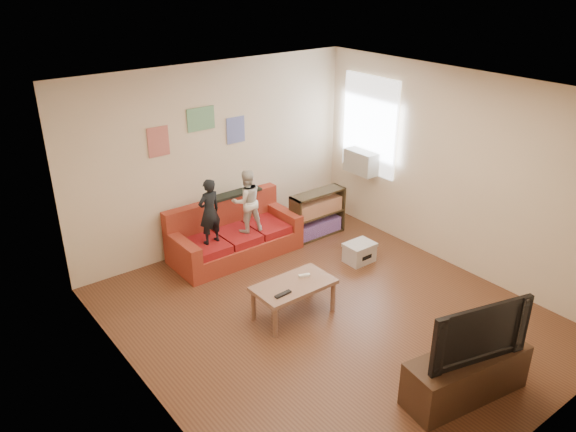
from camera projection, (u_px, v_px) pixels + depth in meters
room_shell at (332, 215)px, 6.20m from camera, size 4.52×5.02×2.72m
sofa at (233, 236)px, 8.12m from camera, size 1.86×0.85×0.82m
child_a at (209, 212)px, 7.51m from camera, size 0.36×0.25×0.92m
child_b at (247, 201)px, 7.85m from camera, size 0.50×0.42×0.92m
coffee_table at (294, 288)px, 6.66m from camera, size 0.97×0.53×0.44m
remote at (283, 294)px, 6.40m from camera, size 0.22×0.07×0.02m
game_controller at (304, 275)px, 6.77m from camera, size 0.15×0.08×0.03m
bookshelf at (317, 216)px, 8.63m from camera, size 0.91×0.27×0.73m
window at (370, 125)px, 8.50m from camera, size 0.04×1.08×1.48m
ac_unit at (362, 162)px, 8.67m from camera, size 0.28×0.55×0.35m
artwork_left at (158, 142)px, 7.35m from camera, size 0.30×0.01×0.40m
artwork_center at (201, 119)px, 7.63m from camera, size 0.42×0.01×0.32m
artwork_right at (236, 130)px, 8.04m from camera, size 0.30×0.01×0.38m
file_box at (359, 252)px, 7.95m from camera, size 0.42×0.32×0.29m
tv_stand at (466, 375)px, 5.46m from camera, size 1.34×0.63×0.48m
television at (474, 329)px, 5.23m from camera, size 1.07×0.41×0.62m
tissue at (312, 282)px, 7.40m from camera, size 0.12×0.12×0.10m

